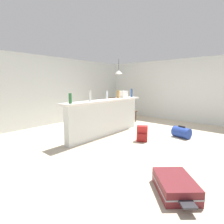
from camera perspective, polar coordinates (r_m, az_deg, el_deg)
ground_plane at (r=5.46m, az=5.32°, el=-7.45°), size 13.00×13.00×0.05m
wall_back at (r=7.42m, az=-14.25°, el=6.74°), size 6.60×0.10×2.50m
wall_right at (r=8.04m, az=16.44°, el=6.82°), size 0.10×6.00×2.50m
partition_half_wall at (r=5.28m, az=-1.99°, el=-2.04°), size 2.80×0.20×1.01m
bar_countertop at (r=5.20m, az=-2.02°, el=3.70°), size 2.96×0.40×0.05m
bottle_green at (r=4.29m, az=-13.26°, el=4.28°), size 0.07×0.07×0.25m
bottle_white at (r=4.68m, az=-7.04°, el=5.08°), size 0.06×0.06×0.28m
bottle_clear at (r=5.18m, az=-1.59°, el=5.39°), size 0.06×0.06×0.26m
bottle_amber at (r=5.72m, az=1.94°, el=5.71°), size 0.06×0.06×0.25m
bottle_blue at (r=6.15m, az=6.32°, el=6.10°), size 0.06×0.06×0.29m
grocery_bag at (r=5.93m, az=3.78°, el=5.68°), size 0.26×0.18×0.22m
dining_table at (r=7.43m, az=2.48°, el=2.34°), size 1.10×0.80×0.74m
dining_chair_near_partition at (r=7.08m, az=5.40°, el=0.91°), size 0.46×0.46×0.93m
dining_chair_far_side at (r=7.81m, az=-0.69°, el=1.73°), size 0.47×0.47×0.93m
pendant_lamp at (r=7.47m, az=2.13°, el=12.68°), size 0.34×0.34×0.63m
suitcase_flat_maroon at (r=2.86m, az=19.62°, el=-21.31°), size 0.84×0.83×0.22m
duffel_bag_blue at (r=5.47m, az=21.40°, el=-6.10°), size 0.39×0.53×0.34m
backpack_red at (r=4.84m, az=9.65°, el=-6.92°), size 0.32×0.33×0.42m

